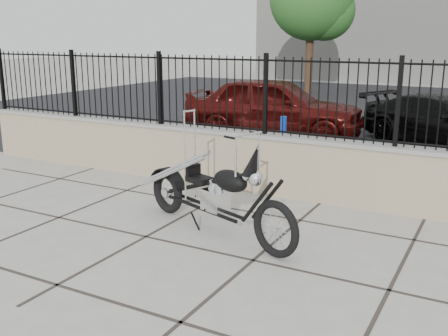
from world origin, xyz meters
name	(u,v)px	position (x,y,z in m)	size (l,w,h in m)	color
ground_plane	(253,261)	(0.00, 0.00, 0.00)	(90.00, 90.00, 0.00)	#99968E
parking_lot	(423,116)	(0.00, 12.50, 0.00)	(30.00, 30.00, 0.00)	black
retaining_wall	(324,171)	(0.00, 2.50, 0.48)	(14.00, 0.36, 0.96)	gray
iron_fence	(328,99)	(0.00, 2.50, 1.56)	(14.00, 0.08, 1.20)	black
chopper_motorcycle	(213,173)	(-0.85, 0.57, 0.78)	(2.61, 0.46, 1.56)	black
car_red	(274,107)	(-2.78, 7.01, 0.75)	(1.78, 4.41, 1.50)	#400B09
car_black	(444,121)	(1.09, 7.80, 0.57)	(1.59, 3.91, 1.13)	black
bollard_a	(283,142)	(-1.38, 4.21, 0.49)	(0.12, 0.12, 0.98)	blue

